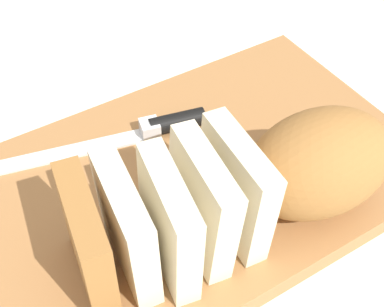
# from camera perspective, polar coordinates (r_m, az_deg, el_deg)

# --- Properties ---
(ground_plane) EXTENTS (3.00, 3.00, 0.00)m
(ground_plane) POSITION_cam_1_polar(r_m,az_deg,el_deg) (0.56, -0.00, -3.77)
(ground_plane) COLOR silver
(cutting_board) EXTENTS (0.47, 0.29, 0.02)m
(cutting_board) POSITION_cam_1_polar(r_m,az_deg,el_deg) (0.55, -0.00, -2.98)
(cutting_board) COLOR #9E6B3D
(cutting_board) RESTS_ON ground_plane
(bread_loaf) EXTENTS (0.31, 0.14, 0.10)m
(bread_loaf) POSITION_cam_1_polar(r_m,az_deg,el_deg) (0.47, 6.93, -3.36)
(bread_loaf) COLOR #996633
(bread_loaf) RESTS_ON cutting_board
(bread_knife) EXTENTS (0.24, 0.07, 0.02)m
(bread_knife) POSITION_cam_1_polar(r_m,az_deg,el_deg) (0.58, -4.89, 2.51)
(bread_knife) COLOR silver
(bread_knife) RESTS_ON cutting_board
(crumb_near_knife) EXTENTS (0.01, 0.01, 0.01)m
(crumb_near_knife) POSITION_cam_1_polar(r_m,az_deg,el_deg) (0.56, -1.62, 0.28)
(crumb_near_knife) COLOR tan
(crumb_near_knife) RESTS_ON cutting_board
(crumb_near_loaf) EXTENTS (0.01, 0.01, 0.01)m
(crumb_near_loaf) POSITION_cam_1_polar(r_m,az_deg,el_deg) (0.51, 5.74, -5.92)
(crumb_near_loaf) COLOR tan
(crumb_near_loaf) RESTS_ON cutting_board
(crumb_stray_left) EXTENTS (0.00, 0.00, 0.00)m
(crumb_stray_left) POSITION_cam_1_polar(r_m,az_deg,el_deg) (0.53, 0.73, -4.17)
(crumb_stray_left) COLOR tan
(crumb_stray_left) RESTS_ON cutting_board
(crumb_stray_right) EXTENTS (0.01, 0.01, 0.01)m
(crumb_stray_right) POSITION_cam_1_polar(r_m,az_deg,el_deg) (0.51, -4.97, -7.11)
(crumb_stray_right) COLOR tan
(crumb_stray_right) RESTS_ON cutting_board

